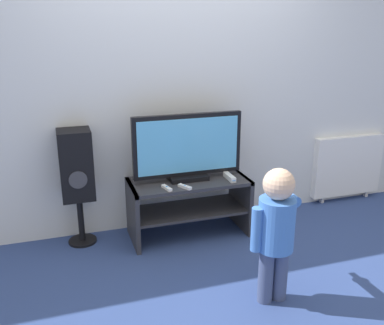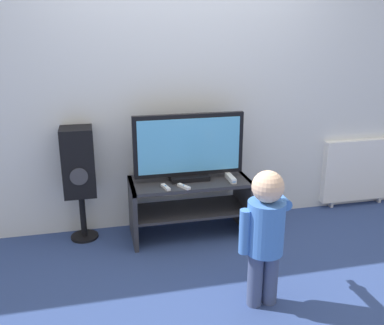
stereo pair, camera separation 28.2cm
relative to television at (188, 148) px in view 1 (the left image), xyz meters
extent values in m
plane|color=navy|center=(0.00, -0.26, -0.79)|extent=(16.00, 16.00, 0.00)
cube|color=silver|center=(0.00, 0.29, 0.51)|extent=(10.00, 0.06, 2.60)
cube|color=#2D2D33|center=(0.00, -0.02, -0.29)|extent=(1.02, 0.47, 0.03)
cube|color=#2D2D33|center=(0.00, -0.02, -0.56)|extent=(0.98, 0.43, 0.02)
cube|color=#2D2D33|center=(-0.49, -0.02, -0.53)|extent=(0.04, 0.47, 0.51)
cube|color=#2D2D33|center=(0.49, -0.02, -0.53)|extent=(0.04, 0.47, 0.51)
cube|color=black|center=(0.00, 0.00, -0.26)|extent=(0.33, 0.20, 0.04)
cube|color=black|center=(0.00, 0.00, 0.03)|extent=(0.94, 0.05, 0.53)
cube|color=#59B2EA|center=(0.00, -0.03, 0.03)|extent=(0.87, 0.01, 0.46)
cube|color=white|center=(0.34, -0.12, -0.26)|extent=(0.04, 0.19, 0.04)
cube|color=#3F8CE5|center=(0.34, -0.21, -0.26)|extent=(0.03, 0.00, 0.01)
cube|color=white|center=(-0.23, -0.18, -0.27)|extent=(0.06, 0.13, 0.02)
cylinder|color=#337FD8|center=(-0.23, -0.18, -0.26)|extent=(0.01, 0.01, 0.00)
cube|color=white|center=(-0.09, -0.20, -0.27)|extent=(0.09, 0.13, 0.02)
cylinder|color=#337FD8|center=(-0.09, -0.20, -0.26)|extent=(0.01, 0.01, 0.00)
cylinder|color=#3F4C72|center=(0.19, -1.11, -0.60)|extent=(0.10, 0.10, 0.38)
cylinder|color=#3F4C72|center=(0.30, -1.11, -0.60)|extent=(0.10, 0.10, 0.38)
cylinder|color=#3F72C6|center=(0.24, -1.11, -0.23)|extent=(0.24, 0.24, 0.35)
sphere|color=beige|center=(0.24, -1.11, 0.04)|extent=(0.20, 0.20, 0.20)
cylinder|color=#3F72C6|center=(0.11, -1.11, -0.25)|extent=(0.07, 0.07, 0.29)
cylinder|color=#3F72C6|center=(0.38, -0.96, -0.10)|extent=(0.07, 0.29, 0.07)
sphere|color=beige|center=(0.38, -0.82, -0.10)|extent=(0.09, 0.09, 0.09)
cube|color=white|center=(0.38, -0.78, -0.10)|extent=(0.03, 0.13, 0.02)
cylinder|color=black|center=(-0.91, 0.12, -0.78)|extent=(0.24, 0.24, 0.02)
cylinder|color=black|center=(-0.91, 0.12, -0.58)|extent=(0.05, 0.05, 0.41)
cube|color=black|center=(-0.91, 0.12, -0.09)|extent=(0.26, 0.26, 0.58)
cylinder|color=#38383D|center=(-0.91, -0.02, -0.18)|extent=(0.14, 0.01, 0.14)
cube|color=white|center=(1.82, 0.22, -0.41)|extent=(0.79, 0.08, 0.63)
cube|color=silver|center=(1.54, 0.22, -0.76)|extent=(0.03, 0.05, 0.06)
cube|color=silver|center=(2.10, 0.22, -0.76)|extent=(0.03, 0.05, 0.06)
camera|label=1|loc=(-1.04, -3.30, 0.98)|focal=40.00mm
camera|label=2|loc=(-0.76, -3.38, 0.98)|focal=40.00mm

